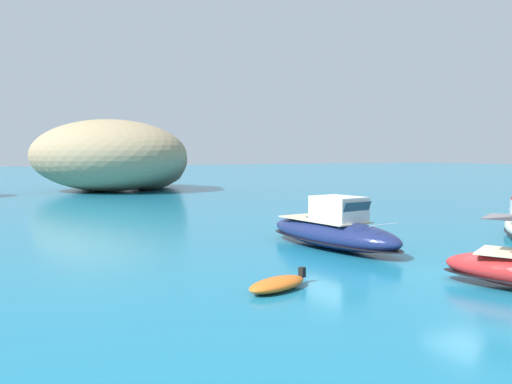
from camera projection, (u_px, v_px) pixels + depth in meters
The scene contains 4 objects.
ground_plane at pixel (465, 281), 19.55m from camera, with size 400.00×400.00×0.00m, color #197093.
islet_large at pixel (121, 159), 68.41m from camera, with size 25.41×27.58×8.96m.
motorboat_navy at pixel (333, 231), 26.30m from camera, with size 3.65×9.07×2.60m.
dinghy_tender at pixel (277, 284), 18.14m from camera, with size 2.85×1.92×0.58m.
Camera 1 is at (-15.82, -13.46, 4.68)m, focal length 37.12 mm.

